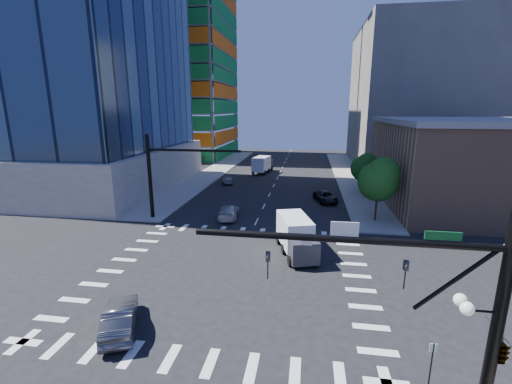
# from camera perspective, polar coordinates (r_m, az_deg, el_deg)

# --- Properties ---
(ground) EXTENTS (160.00, 160.00, 0.00)m
(ground) POSITION_cam_1_polar(r_m,az_deg,el_deg) (25.73, -4.09, -13.42)
(ground) COLOR black
(ground) RESTS_ON ground
(road_markings) EXTENTS (20.00, 20.00, 0.01)m
(road_markings) POSITION_cam_1_polar(r_m,az_deg,el_deg) (25.73, -4.09, -13.41)
(road_markings) COLOR silver
(road_markings) RESTS_ON ground
(sidewalk_ne) EXTENTS (5.00, 60.00, 0.15)m
(sidewalk_ne) POSITION_cam_1_polar(r_m,az_deg,el_deg) (63.80, 15.18, 2.68)
(sidewalk_ne) COLOR gray
(sidewalk_ne) RESTS_ON ground
(sidewalk_nw) EXTENTS (5.00, 60.00, 0.15)m
(sidewalk_nw) POSITION_cam_1_polar(r_m,az_deg,el_deg) (65.82, -7.01, 3.38)
(sidewalk_nw) COLOR gray
(sidewalk_nw) RESTS_ON ground
(construction_building) EXTENTS (25.16, 34.50, 70.60)m
(construction_building) POSITION_cam_1_polar(r_m,az_deg,el_deg) (91.27, -13.21, 21.46)
(construction_building) COLOR gray
(construction_building) RESTS_ON ground
(commercial_building) EXTENTS (20.50, 22.50, 10.60)m
(commercial_building) POSITION_cam_1_polar(r_m,az_deg,el_deg) (48.93, 32.59, 4.01)
(commercial_building) COLOR #997458
(commercial_building) RESTS_ON ground
(bg_building_ne) EXTENTS (24.00, 30.00, 28.00)m
(bg_building_ne) POSITION_cam_1_polar(r_m,az_deg,el_deg) (80.34, 25.30, 14.04)
(bg_building_ne) COLOR #5E5A55
(bg_building_ne) RESTS_ON ground
(signal_mast_se) EXTENTS (10.51, 2.48, 9.00)m
(signal_mast_se) POSITION_cam_1_polar(r_m,az_deg,el_deg) (13.79, 31.84, -17.61)
(signal_mast_se) COLOR black
(signal_mast_se) RESTS_ON sidewalk_se
(signal_mast_nw) EXTENTS (10.20, 0.40, 9.00)m
(signal_mast_nw) POSITION_cam_1_polar(r_m,az_deg,el_deg) (37.61, -15.30, 3.68)
(signal_mast_nw) COLOR black
(signal_mast_nw) RESTS_ON sidewalk_nw
(tree_south) EXTENTS (4.16, 4.16, 6.82)m
(tree_south) POSITION_cam_1_polar(r_m,az_deg,el_deg) (37.61, 19.95, 2.09)
(tree_south) COLOR #382316
(tree_south) RESTS_ON sidewalk_ne
(tree_north) EXTENTS (3.54, 3.52, 5.78)m
(tree_north) POSITION_cam_1_polar(r_m,az_deg,el_deg) (49.42, 17.66, 4.04)
(tree_north) COLOR #382316
(tree_north) RESTS_ON sidewalk_ne
(no_parking_sign) EXTENTS (0.30, 0.06, 2.20)m
(no_parking_sign) POSITION_cam_1_polar(r_m,az_deg,el_deg) (17.70, 27.23, -23.71)
(no_parking_sign) COLOR black
(no_parking_sign) RESTS_ON ground
(car_nb_far) EXTENTS (3.40, 5.21, 1.33)m
(car_nb_far) POSITION_cam_1_polar(r_m,az_deg,el_deg) (45.13, 11.52, -0.77)
(car_nb_far) COLOR black
(car_nb_far) RESTS_ON ground
(car_sb_near) EXTENTS (2.62, 5.18, 1.44)m
(car_sb_near) POSITION_cam_1_polar(r_m,az_deg,el_deg) (37.82, -4.59, -3.26)
(car_sb_near) COLOR #B5B5B5
(car_sb_near) RESTS_ON ground
(car_sb_mid) EXTENTS (2.68, 4.04, 1.28)m
(car_sb_mid) POSITION_cam_1_polar(r_m,az_deg,el_deg) (55.27, -4.79, 2.07)
(car_sb_mid) COLOR gray
(car_sb_mid) RESTS_ON ground
(car_sb_cross) EXTENTS (3.28, 4.79, 1.49)m
(car_sb_cross) POSITION_cam_1_polar(r_m,az_deg,el_deg) (21.01, -21.76, -18.84)
(car_sb_cross) COLOR #4B4C50
(car_sb_cross) RESTS_ON ground
(box_truck_near) EXTENTS (3.89, 6.06, 2.94)m
(box_truck_near) POSITION_cam_1_polar(r_m,az_deg,el_deg) (28.51, 6.84, -7.83)
(box_truck_near) COLOR black
(box_truck_near) RESTS_ON ground
(box_truck_far) EXTENTS (3.45, 6.22, 3.09)m
(box_truck_far) POSITION_cam_1_polar(r_m,az_deg,el_deg) (64.62, 1.16, 4.45)
(box_truck_far) COLOR black
(box_truck_far) RESTS_ON ground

